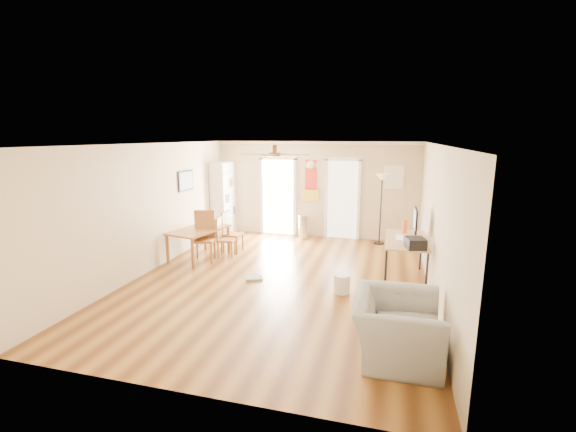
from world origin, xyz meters
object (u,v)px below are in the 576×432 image
(bookshelf, at_px, (224,199))
(torchiere_lamp, at_px, (381,209))
(wastebasket_a, at_px, (342,284))
(computer_desk, at_px, (405,260))
(printer, at_px, (415,243))
(dining_chair_near, at_px, (203,237))
(armchair, at_px, (397,328))
(trash_can, at_px, (304,227))
(dining_chair_right_a, at_px, (233,232))
(wastebasket_b, at_px, (395,311))
(dining_chair_right_b, at_px, (226,238))
(dining_table, at_px, (199,244))

(bookshelf, xyz_separation_m, torchiere_lamp, (4.30, 0.07, -0.11))
(bookshelf, relative_size, wastebasket_a, 6.07)
(computer_desk, distance_m, printer, 0.78)
(dining_chair_near, height_order, armchair, dining_chair_near)
(wastebasket_a, bearing_deg, trash_can, 112.81)
(dining_chair_right_a, xyz_separation_m, wastebasket_a, (2.83, -1.80, -0.32))
(trash_can, height_order, torchiere_lamp, torchiere_lamp)
(torchiere_lamp, bearing_deg, trash_can, 178.45)
(torchiere_lamp, bearing_deg, computer_desk, -77.84)
(printer, bearing_deg, computer_desk, 89.98)
(bookshelf, bearing_deg, printer, -17.41)
(trash_can, distance_m, wastebasket_a, 3.81)
(bookshelf, distance_m, wastebasket_b, 6.38)
(dining_chair_right_b, height_order, armchair, dining_chair_right_b)
(dining_table, height_order, wastebasket_a, dining_table)
(torchiere_lamp, bearing_deg, armchair, -85.90)
(dining_chair_near, height_order, computer_desk, dining_chair_near)
(dining_table, relative_size, computer_desk, 0.90)
(computer_desk, bearing_deg, dining_chair_near, 179.31)
(trash_can, xyz_separation_m, printer, (2.70, -3.18, 0.60))
(bookshelf, distance_m, dining_chair_right_a, 1.91)
(trash_can, relative_size, wastebasket_b, 2.02)
(bookshelf, xyz_separation_m, dining_chair_right_b, (0.93, -1.97, -0.56))
(wastebasket_a, xyz_separation_m, armchair, (0.92, -1.85, 0.22))
(dining_chair_right_b, bearing_deg, wastebasket_b, -131.47)
(dining_table, bearing_deg, dining_chair_near, -41.50)
(torchiere_lamp, bearing_deg, dining_chair_near, -146.20)
(trash_can, relative_size, computer_desk, 0.42)
(printer, bearing_deg, dining_table, 157.12)
(dining_table, height_order, printer, printer)
(wastebasket_b, xyz_separation_m, armchair, (0.02, -0.97, 0.23))
(printer, bearing_deg, dining_chair_right_a, 147.25)
(trash_can, distance_m, wastebasket_b, 5.00)
(dining_chair_right_a, bearing_deg, computer_desk, -99.82)
(dining_chair_near, distance_m, wastebasket_a, 3.35)
(printer, relative_size, armchair, 0.30)
(trash_can, distance_m, torchiere_lamp, 2.10)
(printer, distance_m, armchair, 2.27)
(bookshelf, xyz_separation_m, dining_chair_right_a, (0.93, -1.58, -0.53))
(bookshelf, xyz_separation_m, dining_table, (0.38, -2.24, -0.67))
(dining_chair_right_b, relative_size, computer_desk, 0.60)
(dining_chair_right_a, bearing_deg, dining_table, 142.72)
(dining_chair_near, relative_size, computer_desk, 0.72)
(dining_chair_near, xyz_separation_m, wastebasket_a, (3.18, -0.97, -0.39))
(dining_table, distance_m, torchiere_lamp, 4.58)
(dining_chair_near, relative_size, printer, 3.10)
(trash_can, xyz_separation_m, wastebasket_a, (1.48, -3.51, -0.15))
(bookshelf, bearing_deg, dining_chair_right_b, -50.74)
(trash_can, bearing_deg, printer, -49.73)
(dining_chair_right_a, xyz_separation_m, dining_chair_near, (-0.35, -0.83, 0.07))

